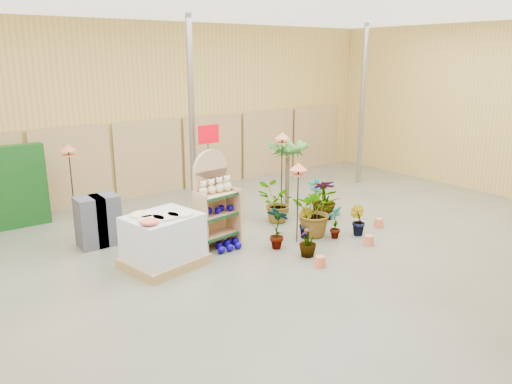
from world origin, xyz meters
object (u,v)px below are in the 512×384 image
at_px(potted_plant_2, 316,211).
at_px(display_shelf, 213,203).
at_px(pallet_stack, 163,241).
at_px(bird_table_front, 298,169).

bearing_deg(potted_plant_2, display_shelf, 157.68).
height_order(pallet_stack, potted_plant_2, potted_plant_2).
bearing_deg(bird_table_front, display_shelf, 149.30).
bearing_deg(display_shelf, pallet_stack, -172.93).
distance_m(display_shelf, bird_table_front, 1.78).
height_order(display_shelf, pallet_stack, display_shelf).
distance_m(pallet_stack, bird_table_front, 2.93).
bearing_deg(potted_plant_2, bird_table_front, -175.91).
relative_size(display_shelf, pallet_stack, 1.26).
bearing_deg(pallet_stack, display_shelf, 3.17).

